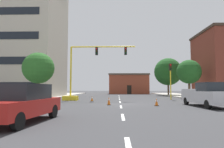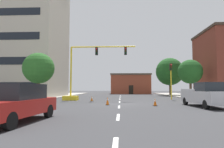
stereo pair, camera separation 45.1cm
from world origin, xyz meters
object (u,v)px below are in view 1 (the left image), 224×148
(traffic_cone_roadside_a, at_px, (109,101))
(traffic_cone_roadside_b, at_px, (92,99))
(sedan_red_near_left, at_px, (22,103))
(tree_left_near, at_px, (38,68))
(traffic_light_pole_right, at_px, (170,73))
(traffic_cone_roadside_c, at_px, (157,102))
(traffic_signal_gantry, at_px, (80,82))
(tree_right_far, at_px, (168,72))
(pickup_truck_silver, at_px, (207,95))
(tree_right_mid, at_px, (189,72))

(traffic_cone_roadside_a, xyz_separation_m, traffic_cone_roadside_b, (-2.20, 5.00, -0.08))
(sedan_red_near_left, bearing_deg, tree_left_near, 109.88)
(traffic_light_pole_right, relative_size, traffic_cone_roadside_b, 8.06)
(tree_left_near, bearing_deg, traffic_cone_roadside_c, -22.24)
(traffic_light_pole_right, bearing_deg, traffic_signal_gantry, -171.45)
(tree_right_far, relative_size, tree_left_near, 1.36)
(tree_right_far, relative_size, traffic_cone_roadside_c, 11.60)
(traffic_signal_gantry, distance_m, sedan_red_near_left, 15.50)
(traffic_signal_gantry, distance_m, tree_right_far, 22.37)
(pickup_truck_silver, distance_m, traffic_cone_roadside_c, 4.10)
(traffic_light_pole_right, relative_size, tree_right_far, 0.62)
(pickup_truck_silver, bearing_deg, tree_right_mid, 74.88)
(traffic_light_pole_right, distance_m, tree_right_far, 14.87)
(tree_right_mid, distance_m, traffic_cone_roadside_a, 18.04)
(traffic_signal_gantry, distance_m, traffic_cone_roadside_b, 2.98)
(tree_right_far, relative_size, traffic_cone_roadside_a, 10.29)
(traffic_light_pole_right, xyz_separation_m, pickup_truck_silver, (0.29, -9.64, -2.55))
(traffic_cone_roadside_a, bearing_deg, traffic_cone_roadside_c, -9.67)
(tree_right_mid, xyz_separation_m, traffic_cone_roadside_b, (-14.23, -7.93, -3.77))
(traffic_light_pole_right, height_order, traffic_cone_roadside_c, traffic_light_pole_right)
(traffic_cone_roadside_b, bearing_deg, traffic_light_pole_right, 17.67)
(tree_right_far, distance_m, tree_right_mid, 9.74)
(tree_left_near, height_order, tree_right_mid, tree_right_mid)
(tree_right_far, relative_size, sedan_red_near_left, 1.66)
(traffic_signal_gantry, height_order, tree_left_near, traffic_signal_gantry)
(sedan_red_near_left, height_order, traffic_cone_roadside_c, sedan_red_near_left)
(tree_right_far, height_order, sedan_red_near_left, tree_right_far)
(traffic_signal_gantry, bearing_deg, traffic_light_pole_right, 8.55)
(tree_right_far, height_order, pickup_truck_silver, tree_right_far)
(pickup_truck_silver, xyz_separation_m, traffic_cone_roadside_a, (-8.15, 1.44, -0.61))
(tree_left_near, relative_size, sedan_red_near_left, 1.22)
(pickup_truck_silver, height_order, traffic_cone_roadside_a, pickup_truck_silver)
(traffic_light_pole_right, bearing_deg, traffic_cone_roadside_b, -162.33)
(traffic_cone_roadside_c, bearing_deg, tree_left_near, 157.76)
(traffic_cone_roadside_c, bearing_deg, traffic_signal_gantry, 138.63)
(tree_left_near, relative_size, traffic_cone_roadside_b, 9.50)
(sedan_red_near_left, relative_size, traffic_cone_roadside_b, 7.81)
(tree_right_mid, bearing_deg, tree_left_near, -157.42)
(traffic_signal_gantry, height_order, traffic_cone_roadside_c, traffic_signal_gantry)
(tree_left_near, height_order, sedan_red_near_left, tree_left_near)
(tree_right_far, distance_m, traffic_cone_roadside_b, 22.65)
(sedan_red_near_left, bearing_deg, tree_right_mid, 54.63)
(tree_right_mid, bearing_deg, traffic_light_pole_right, -131.48)
(sedan_red_near_left, distance_m, traffic_cone_roadside_b, 14.08)
(traffic_light_pole_right, bearing_deg, traffic_cone_roadside_c, -112.47)
(traffic_signal_gantry, height_order, traffic_cone_roadside_a, traffic_signal_gantry)
(traffic_cone_roadside_a, height_order, traffic_cone_roadside_b, traffic_cone_roadside_a)
(traffic_signal_gantry, relative_size, tree_right_mid, 1.51)
(traffic_light_pole_right, relative_size, pickup_truck_silver, 0.87)
(pickup_truck_silver, height_order, traffic_cone_roadside_c, pickup_truck_silver)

